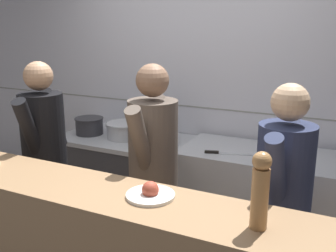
# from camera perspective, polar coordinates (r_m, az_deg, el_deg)

# --- Properties ---
(wall_back_tiled) EXTENTS (8.00, 0.06, 2.60)m
(wall_back_tiled) POSITION_cam_1_polar(r_m,az_deg,el_deg) (3.65, 4.90, 5.12)
(wall_back_tiled) COLOR silver
(wall_back_tiled) RESTS_ON ground_plane
(oven_range) EXTENTS (1.18, 0.71, 0.88)m
(oven_range) POSITION_cam_1_polar(r_m,az_deg,el_deg) (3.82, -6.26, -7.95)
(oven_range) COLOR #38383D
(oven_range) RESTS_ON ground_plane
(prep_counter) EXTENTS (1.38, 0.65, 0.92)m
(prep_counter) POSITION_cam_1_polar(r_m,az_deg,el_deg) (3.34, 13.78, -11.44)
(prep_counter) COLOR #B7BABF
(prep_counter) RESTS_ON ground_plane
(stock_pot) EXTENTS (0.27, 0.27, 0.16)m
(stock_pot) POSITION_cam_1_polar(r_m,az_deg,el_deg) (3.81, -11.36, 0.10)
(stock_pot) COLOR #2D2D33
(stock_pot) RESTS_ON oven_range
(sauce_pot) EXTENTS (0.35, 0.35, 0.14)m
(sauce_pot) POSITION_cam_1_polar(r_m,az_deg,el_deg) (3.63, -6.28, -0.53)
(sauce_pot) COLOR #B7BABF
(sauce_pot) RESTS_ON oven_range
(braising_pot) EXTENTS (0.33, 0.33, 0.21)m
(braising_pot) POSITION_cam_1_polar(r_m,az_deg,el_deg) (3.42, -2.15, -0.80)
(braising_pot) COLOR #2D2D33
(braising_pot) RESTS_ON oven_range
(mixing_bowl_steel) EXTENTS (0.25, 0.25, 0.10)m
(mixing_bowl_steel) POSITION_cam_1_polar(r_m,az_deg,el_deg) (3.16, 15.24, -3.11)
(mixing_bowl_steel) COLOR #B7BABF
(mixing_bowl_steel) RESTS_ON prep_counter
(chefs_knife) EXTENTS (0.36, 0.14, 0.02)m
(chefs_knife) POSITION_cam_1_polar(r_m,az_deg,el_deg) (3.10, 8.10, -3.90)
(chefs_knife) COLOR #B7BABF
(chefs_knife) RESTS_ON prep_counter
(plated_dish_appetiser) EXTENTS (0.25, 0.25, 0.09)m
(plated_dish_appetiser) POSITION_cam_1_polar(r_m,az_deg,el_deg) (2.05, -2.57, -9.72)
(plated_dish_appetiser) COLOR white
(plated_dish_appetiser) RESTS_ON pass_counter
(pepper_mill) EXTENTS (0.08, 0.08, 0.35)m
(pepper_mill) POSITION_cam_1_polar(r_m,az_deg,el_deg) (1.74, 13.24, -8.89)
(pepper_mill) COLOR #AD7A47
(pepper_mill) RESTS_ON pass_counter
(chef_head_cook) EXTENTS (0.42, 0.71, 1.64)m
(chef_head_cook) POSITION_cam_1_polar(r_m,az_deg,el_deg) (3.20, -17.42, -4.11)
(chef_head_cook) COLOR black
(chef_head_cook) RESTS_ON ground_plane
(chef_sous) EXTENTS (0.37, 0.73, 1.66)m
(chef_sous) POSITION_cam_1_polar(r_m,az_deg,el_deg) (2.72, -2.14, -6.52)
(chef_sous) COLOR black
(chef_sous) RESTS_ON ground_plane
(chef_line) EXTENTS (0.34, 0.70, 1.59)m
(chef_line) POSITION_cam_1_polar(r_m,az_deg,el_deg) (2.43, 16.22, -10.73)
(chef_line) COLOR black
(chef_line) RESTS_ON ground_plane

